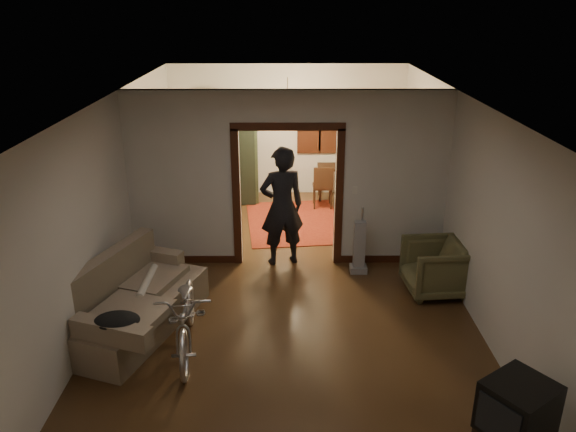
{
  "coord_description": "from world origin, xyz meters",
  "views": [
    {
      "loc": [
        -0.03,
        -7.64,
        4.06
      ],
      "look_at": [
        0.0,
        -0.3,
        1.2
      ],
      "focal_mm": 35.0,
      "sensor_mm": 36.0,
      "label": 1
    }
  ],
  "objects_px": {
    "bicycle": "(187,315)",
    "desk": "(340,183)",
    "locker": "(232,155)",
    "sofa": "(134,294)",
    "armchair": "(435,268)",
    "person": "(282,206)"
  },
  "relations": [
    {
      "from": "armchair",
      "to": "sofa",
      "type": "bearing_deg",
      "value": -81.68
    },
    {
      "from": "bicycle",
      "to": "desk",
      "type": "distance_m",
      "value": 6.05
    },
    {
      "from": "sofa",
      "to": "locker",
      "type": "height_order",
      "value": "locker"
    },
    {
      "from": "sofa",
      "to": "person",
      "type": "xyz_separation_m",
      "value": [
        1.89,
        1.97,
        0.47
      ]
    },
    {
      "from": "bicycle",
      "to": "locker",
      "type": "relative_size",
      "value": 0.89
    },
    {
      "from": "bicycle",
      "to": "armchair",
      "type": "relative_size",
      "value": 2.07
    },
    {
      "from": "bicycle",
      "to": "desk",
      "type": "bearing_deg",
      "value": 60.86
    },
    {
      "from": "bicycle",
      "to": "desk",
      "type": "xyz_separation_m",
      "value": [
        2.37,
        5.57,
        -0.11
      ]
    },
    {
      "from": "sofa",
      "to": "locker",
      "type": "bearing_deg",
      "value": 99.9
    },
    {
      "from": "sofa",
      "to": "armchair",
      "type": "bearing_deg",
      "value": 32.75
    },
    {
      "from": "bicycle",
      "to": "person",
      "type": "bearing_deg",
      "value": 58.8
    },
    {
      "from": "bicycle",
      "to": "desk",
      "type": "height_order",
      "value": "bicycle"
    },
    {
      "from": "bicycle",
      "to": "locker",
      "type": "bearing_deg",
      "value": 82.96
    },
    {
      "from": "bicycle",
      "to": "locker",
      "type": "xyz_separation_m",
      "value": [
        0.09,
        5.4,
        0.54
      ]
    },
    {
      "from": "desk",
      "to": "locker",
      "type": "bearing_deg",
      "value": 166.26
    },
    {
      "from": "locker",
      "to": "sofa",
      "type": "bearing_deg",
      "value": -107.24
    },
    {
      "from": "person",
      "to": "locker",
      "type": "bearing_deg",
      "value": -86.58
    },
    {
      "from": "armchair",
      "to": "desk",
      "type": "xyz_separation_m",
      "value": [
        -1.01,
        4.15,
        -0.04
      ]
    },
    {
      "from": "bicycle",
      "to": "armchair",
      "type": "xyz_separation_m",
      "value": [
        3.38,
        1.42,
        -0.08
      ]
    },
    {
      "from": "desk",
      "to": "person",
      "type": "bearing_deg",
      "value": -129.35
    },
    {
      "from": "sofa",
      "to": "bicycle",
      "type": "xyz_separation_m",
      "value": [
        0.75,
        -0.45,
        -0.03
      ]
    },
    {
      "from": "bicycle",
      "to": "locker",
      "type": "distance_m",
      "value": 5.43
    }
  ]
}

